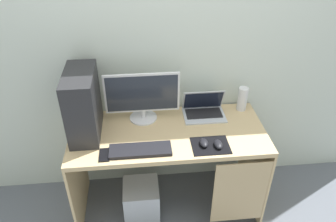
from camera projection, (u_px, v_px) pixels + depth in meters
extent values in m
plane|color=slate|center=(168.00, 202.00, 2.83)|extent=(8.00, 8.00, 0.00)
cube|color=beige|center=(163.00, 44.00, 2.40)|extent=(4.00, 0.04, 2.60)
cube|color=tan|center=(168.00, 133.00, 2.41)|extent=(1.43, 0.63, 0.03)
cube|color=tan|center=(78.00, 178.00, 2.57)|extent=(0.02, 0.63, 0.74)
cube|color=tan|center=(254.00, 165.00, 2.68)|extent=(0.02, 0.63, 0.74)
cube|color=tan|center=(240.00, 193.00, 2.39)|extent=(0.40, 0.01, 0.59)
cube|color=#232326|center=(83.00, 104.00, 2.27)|extent=(0.20, 0.43, 0.48)
cylinder|color=silver|center=(143.00, 117.00, 2.54)|extent=(0.21, 0.21, 0.01)
cylinder|color=silver|center=(143.00, 113.00, 2.52)|extent=(0.04, 0.04, 0.06)
cube|color=silver|center=(142.00, 93.00, 2.40)|extent=(0.55, 0.02, 0.31)
cube|color=#232833|center=(142.00, 94.00, 2.40)|extent=(0.52, 0.00, 0.28)
cube|color=#B7BCC6|center=(204.00, 115.00, 2.56)|extent=(0.32, 0.22, 0.01)
cube|color=black|center=(204.00, 113.00, 2.57)|extent=(0.28, 0.14, 0.00)
cube|color=#B7BCC6|center=(203.00, 100.00, 2.56)|extent=(0.32, 0.08, 0.19)
cube|color=black|center=(203.00, 100.00, 2.56)|extent=(0.30, 0.07, 0.17)
cylinder|color=silver|center=(242.00, 99.00, 2.59)|extent=(0.08, 0.08, 0.19)
cube|color=black|center=(140.00, 150.00, 2.21)|extent=(0.42, 0.14, 0.02)
cube|color=black|center=(210.00, 146.00, 2.26)|extent=(0.26, 0.20, 0.00)
ellipsoid|color=black|center=(204.00, 143.00, 2.26)|extent=(0.06, 0.10, 0.03)
ellipsoid|color=black|center=(218.00, 144.00, 2.25)|extent=(0.06, 0.10, 0.03)
cube|color=black|center=(104.00, 155.00, 2.18)|extent=(0.07, 0.13, 0.01)
cube|color=#B7BCC6|center=(141.00, 199.00, 2.68)|extent=(0.28, 0.28, 0.28)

